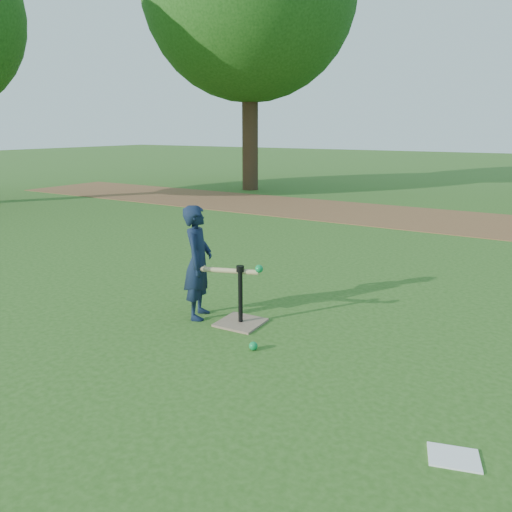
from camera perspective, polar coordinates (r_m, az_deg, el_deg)
The scene contains 7 objects.
ground at distance 4.90m, azimuth -3.98°, elevation -8.99°, with size 80.00×80.00×0.00m, color #285116.
dirt_strip at distance 11.61m, azimuth 18.14°, elevation 4.14°, with size 24.00×3.00×0.01m, color brown.
child at distance 5.19m, azimuth -6.64°, elevation -0.73°, with size 0.43×0.28×1.19m, color #101B31.
wiffle_ball_ground at distance 4.56m, azimuth -0.31°, elevation -10.25°, with size 0.08×0.08×0.08m, color #0C853C.
clipboard at distance 3.48m, azimuth 21.68°, elevation -20.60°, with size 0.30×0.23×0.01m, color white.
batting_tee at distance 5.12m, azimuth -1.78°, elevation -6.58°, with size 0.45×0.45×0.61m.
swing_action at distance 5.01m, azimuth -2.70°, elevation -1.61°, with size 0.68×0.25×0.12m.
Camera 1 is at (2.64, -3.64, 1.95)m, focal length 35.00 mm.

